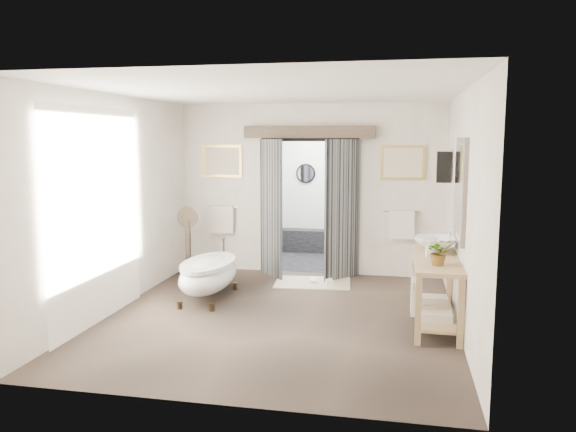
# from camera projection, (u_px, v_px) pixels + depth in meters

# --- Properties ---
(ground_plane) EXTENTS (5.00, 5.00, 0.00)m
(ground_plane) POSITION_uv_depth(u_px,v_px,m) (279.00, 317.00, 7.34)
(ground_plane) COLOR brown
(room_shell) EXTENTS (4.52, 5.02, 2.91)m
(room_shell) POSITION_uv_depth(u_px,v_px,m) (274.00, 175.00, 6.96)
(room_shell) COLOR silver
(room_shell) RESTS_ON ground_plane
(shower_room) EXTENTS (2.22, 2.01, 2.51)m
(shower_room) POSITION_uv_depth(u_px,v_px,m) (321.00, 210.00, 11.09)
(shower_room) COLOR black
(shower_room) RESTS_ON ground_plane
(back_wall_dressing) EXTENTS (3.82, 0.73, 2.52)m
(back_wall_dressing) POSITION_uv_depth(u_px,v_px,m) (308.00, 184.00, 9.37)
(back_wall_dressing) COLOR black
(back_wall_dressing) RESTS_ON ground_plane
(clawfoot_tub) EXTENTS (0.70, 1.56, 0.76)m
(clawfoot_tub) POSITION_uv_depth(u_px,v_px,m) (209.00, 274.00, 8.10)
(clawfoot_tub) COLOR #342618
(clawfoot_tub) RESTS_ON ground_plane
(vanity) EXTENTS (0.57, 1.60, 0.85)m
(vanity) POSITION_uv_depth(u_px,v_px,m) (434.00, 286.00, 6.93)
(vanity) COLOR #A58553
(vanity) RESTS_ON ground_plane
(pedestal_mirror) EXTENTS (0.36, 0.23, 1.20)m
(pedestal_mirror) POSITION_uv_depth(u_px,v_px,m) (188.00, 248.00, 9.28)
(pedestal_mirror) COLOR brown
(pedestal_mirror) RESTS_ON ground_plane
(rug) EXTENTS (1.27, 0.90, 0.01)m
(rug) POSITION_uv_depth(u_px,v_px,m) (313.00, 283.00, 9.04)
(rug) COLOR beige
(rug) RESTS_ON ground_plane
(slippers) EXTENTS (0.44, 0.30, 0.05)m
(slippers) POSITION_uv_depth(u_px,v_px,m) (321.00, 280.00, 9.04)
(slippers) COLOR white
(slippers) RESTS_ON rug
(basin) EXTENTS (0.60, 0.60, 0.19)m
(basin) POSITION_uv_depth(u_px,v_px,m) (435.00, 244.00, 7.28)
(basin) COLOR white
(basin) RESTS_ON vanity
(plant) EXTENTS (0.32, 0.29, 0.31)m
(plant) POSITION_uv_depth(u_px,v_px,m) (439.00, 252.00, 6.51)
(plant) COLOR gray
(plant) RESTS_ON vanity
(soap_bottle_a) EXTENTS (0.10, 0.11, 0.20)m
(soap_bottle_a) POSITION_uv_depth(u_px,v_px,m) (430.00, 249.00, 6.99)
(soap_bottle_a) COLOR gray
(soap_bottle_a) RESTS_ON vanity
(soap_bottle_b) EXTENTS (0.12, 0.12, 0.15)m
(soap_bottle_b) POSITION_uv_depth(u_px,v_px,m) (435.00, 243.00, 7.49)
(soap_bottle_b) COLOR gray
(soap_bottle_b) RESTS_ON vanity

